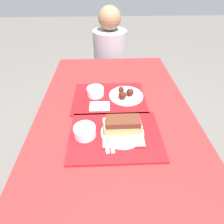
% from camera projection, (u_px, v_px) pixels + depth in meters
% --- Properties ---
extents(ground_plane, '(12.00, 12.00, 0.00)m').
position_uv_depth(ground_plane, '(114.00, 181.00, 1.46)').
color(ground_plane, '#605B56').
extents(picnic_table, '(0.91, 1.60, 0.73)m').
position_uv_depth(picnic_table, '(115.00, 128.00, 1.05)').
color(picnic_table, maroon).
rests_on(picnic_table, ground_plane).
extents(picnic_bench_far, '(0.86, 0.28, 0.42)m').
position_uv_depth(picnic_bench_far, '(110.00, 81.00, 2.00)').
color(picnic_bench_far, maroon).
rests_on(picnic_bench_far, ground_plane).
extents(tray_near, '(0.45, 0.34, 0.01)m').
position_uv_depth(tray_near, '(115.00, 135.00, 0.88)').
color(tray_near, '#B21419').
rests_on(tray_near, picnic_table).
extents(tray_far, '(0.45, 0.34, 0.01)m').
position_uv_depth(tray_far, '(109.00, 98.00, 1.12)').
color(tray_far, '#B21419').
rests_on(tray_far, picnic_table).
extents(bowl_coleslaw_near, '(0.11, 0.11, 0.05)m').
position_uv_depth(bowl_coleslaw_near, '(85.00, 131.00, 0.85)').
color(bowl_coleslaw_near, silver).
rests_on(bowl_coleslaw_near, tray_near).
extents(brisket_sandwich_plate, '(0.22, 0.22, 0.10)m').
position_uv_depth(brisket_sandwich_plate, '(123.00, 128.00, 0.86)').
color(brisket_sandwich_plate, white).
rests_on(brisket_sandwich_plate, tray_near).
extents(plastic_fork_near, '(0.03, 0.17, 0.00)m').
position_uv_depth(plastic_fork_near, '(106.00, 139.00, 0.85)').
color(plastic_fork_near, white).
rests_on(plastic_fork_near, tray_near).
extents(plastic_knife_near, '(0.03, 0.17, 0.00)m').
position_uv_depth(plastic_knife_near, '(111.00, 139.00, 0.85)').
color(plastic_knife_near, white).
rests_on(plastic_knife_near, tray_near).
extents(condiment_packet, '(0.04, 0.03, 0.01)m').
position_uv_depth(condiment_packet, '(113.00, 124.00, 0.93)').
color(condiment_packet, '#3F3F47').
rests_on(condiment_packet, tray_near).
extents(bowl_coleslaw_far, '(0.11, 0.11, 0.05)m').
position_uv_depth(bowl_coleslaw_far, '(95.00, 91.00, 1.12)').
color(bowl_coleslaw_far, silver).
rests_on(bowl_coleslaw_far, tray_far).
extents(wings_plate_far, '(0.22, 0.22, 0.06)m').
position_uv_depth(wings_plate_far, '(126.00, 94.00, 1.11)').
color(wings_plate_far, white).
rests_on(wings_plate_far, tray_far).
extents(napkin_far, '(0.12, 0.08, 0.01)m').
position_uv_depth(napkin_far, '(100.00, 106.00, 1.04)').
color(napkin_far, white).
rests_on(napkin_far, tray_far).
extents(person_seated_across, '(0.33, 0.33, 0.70)m').
position_uv_depth(person_seated_across, '(110.00, 51.00, 1.77)').
color(person_seated_across, '#9E9EA3').
rests_on(person_seated_across, picnic_bench_far).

